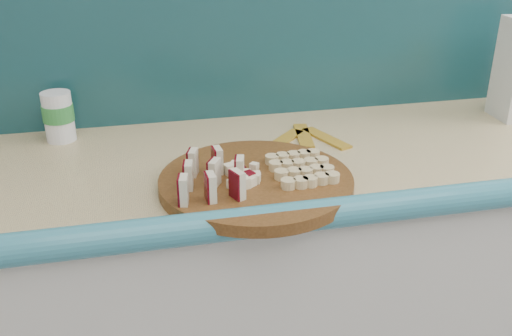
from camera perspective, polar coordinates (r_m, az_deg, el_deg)
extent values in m
cube|color=beige|center=(1.68, 12.93, -12.44)|extent=(2.20, 0.60, 0.88)
cube|color=tan|center=(1.46, 14.60, 1.98)|extent=(2.20, 0.60, 0.03)
cube|color=teal|center=(1.23, 20.75, -3.35)|extent=(2.20, 0.06, 0.03)
cube|color=teal|center=(1.64, 11.05, 14.44)|extent=(2.20, 0.02, 0.50)
cylinder|color=#41250D|center=(1.17, 0.00, -1.44)|extent=(0.40, 0.40, 0.02)
cube|color=beige|center=(1.06, -7.20, -2.21)|extent=(0.01, 0.03, 0.05)
cube|color=#4C050D|center=(1.06, -7.68, -2.26)|extent=(0.00, 0.03, 0.05)
cube|color=beige|center=(1.12, -6.71, -0.76)|extent=(0.01, 0.03, 0.05)
cube|color=#4C050D|center=(1.12, -7.16, -0.81)|extent=(0.00, 0.03, 0.05)
cube|color=beige|center=(1.17, -6.26, 0.55)|extent=(0.01, 0.03, 0.05)
cube|color=#4C050D|center=(1.17, -6.70, 0.50)|extent=(0.00, 0.03, 0.05)
cube|color=beige|center=(1.07, -4.48, -1.93)|extent=(0.01, 0.03, 0.05)
cube|color=#4C050D|center=(1.07, -4.96, -1.98)|extent=(0.00, 0.03, 0.05)
cube|color=beige|center=(1.12, -4.13, -0.51)|extent=(0.01, 0.03, 0.05)
cube|color=#4C050D|center=(1.12, -4.58, -0.55)|extent=(0.00, 0.03, 0.05)
cube|color=beige|center=(1.18, -3.81, 0.78)|extent=(0.01, 0.03, 0.05)
cube|color=#4C050D|center=(1.18, -4.24, 0.74)|extent=(0.00, 0.03, 0.05)
cube|color=beige|center=(1.08, -1.80, -1.65)|extent=(0.01, 0.03, 0.05)
cube|color=#4C050D|center=(1.07, -2.27, -1.70)|extent=(0.00, 0.03, 0.05)
cube|color=beige|center=(1.13, -1.59, -0.25)|extent=(0.01, 0.03, 0.05)
cube|color=#4C050D|center=(1.13, -2.03, -0.29)|extent=(0.00, 0.03, 0.05)
cube|color=#FEEDCB|center=(1.16, -0.75, -0.52)|extent=(0.02, 0.02, 0.02)
cube|color=#FEEDCB|center=(1.17, -0.53, -0.35)|extent=(0.02, 0.02, 0.02)
cube|color=#4C050D|center=(1.18, -0.64, -0.11)|extent=(0.02, 0.02, 0.02)
cube|color=#FEEDCB|center=(1.17, -1.15, -0.35)|extent=(0.02, 0.02, 0.02)
cube|color=#FEEDCB|center=(1.17, -1.53, -0.22)|extent=(0.02, 0.02, 0.02)
cube|color=#FEEDCB|center=(1.17, -2.14, -0.23)|extent=(0.02, 0.02, 0.02)
cube|color=#FEEDCB|center=(1.16, -1.74, -0.51)|extent=(0.02, 0.02, 0.02)
cube|color=#FEEDCB|center=(1.16, -2.13, -0.66)|extent=(0.02, 0.02, 0.02)
cube|color=#4C050D|center=(1.14, -2.26, -0.94)|extent=(0.02, 0.02, 0.02)
cube|color=#FEEDCB|center=(1.15, -1.47, -0.84)|extent=(0.02, 0.02, 0.02)
cube|color=#FEEDCB|center=(1.14, -1.16, -1.04)|extent=(0.02, 0.02, 0.02)
cube|color=#FEEDCB|center=(1.15, -0.97, -0.72)|extent=(0.02, 0.02, 0.02)
cube|color=#FEEDCB|center=(1.15, -0.52, -0.78)|extent=(0.02, 0.02, 0.02)
cube|color=#FEEDCB|center=(1.15, 0.01, -0.67)|extent=(0.02, 0.02, 0.02)
cylinder|color=tan|center=(1.12, 3.19, -1.50)|extent=(0.03, 0.03, 0.02)
cylinder|color=tan|center=(1.13, 4.36, -1.38)|extent=(0.03, 0.03, 0.02)
cylinder|color=tan|center=(1.14, 5.51, -1.25)|extent=(0.03, 0.03, 0.02)
cylinder|color=tan|center=(1.15, 6.65, -1.12)|extent=(0.03, 0.03, 0.02)
cylinder|color=tan|center=(1.15, 7.77, -1.00)|extent=(0.03, 0.03, 0.02)
cylinder|color=tan|center=(1.16, 2.64, -0.66)|extent=(0.03, 0.03, 0.02)
cylinder|color=tan|center=(1.16, 3.77, -0.54)|extent=(0.03, 0.03, 0.02)
cylinder|color=tan|center=(1.17, 4.89, -0.42)|extent=(0.03, 0.03, 0.02)
cylinder|color=tan|center=(1.18, 6.00, -0.30)|extent=(0.03, 0.03, 0.02)
cylinder|color=tan|center=(1.19, 7.10, -0.19)|extent=(0.03, 0.03, 0.02)
cylinder|color=tan|center=(1.19, 2.11, 0.14)|extent=(0.03, 0.03, 0.02)
cylinder|color=tan|center=(1.20, 3.22, 0.26)|extent=(0.03, 0.03, 0.02)
cylinder|color=tan|center=(1.21, 4.31, 0.37)|extent=(0.03, 0.03, 0.02)
cylinder|color=tan|center=(1.21, 5.39, 0.47)|extent=(0.03, 0.03, 0.02)
cylinder|color=tan|center=(1.22, 6.46, 0.58)|extent=(0.03, 0.03, 0.02)
cylinder|color=tan|center=(1.23, 1.61, 0.90)|extent=(0.03, 0.03, 0.02)
cylinder|color=tan|center=(1.23, 2.69, 1.00)|extent=(0.03, 0.03, 0.02)
cylinder|color=tan|center=(1.24, 3.76, 1.11)|extent=(0.03, 0.03, 0.02)
cylinder|color=tan|center=(1.25, 4.81, 1.21)|extent=(0.03, 0.03, 0.02)
cylinder|color=tan|center=(1.26, 5.85, 1.31)|extent=(0.03, 0.03, 0.02)
cylinder|color=silver|center=(1.48, -19.14, 4.88)|extent=(0.07, 0.07, 0.12)
cylinder|color=#31873B|center=(1.48, -19.19, 5.25)|extent=(0.08, 0.08, 0.04)
cube|color=gold|center=(1.41, 2.72, 2.77)|extent=(0.14, 0.14, 0.01)
cube|color=gold|center=(1.45, 4.78, 3.25)|extent=(0.06, 0.16, 0.01)
cube|color=gold|center=(1.43, 7.02, 2.97)|extent=(0.09, 0.16, 0.01)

